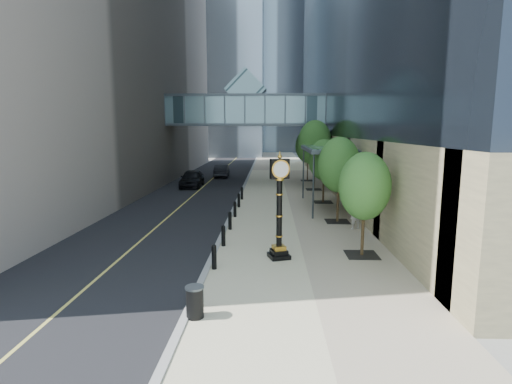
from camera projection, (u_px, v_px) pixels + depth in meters
The scene contains 14 objects.
ground at pixel (283, 281), 14.87m from camera, with size 320.00×320.00×0.00m, color gray.
road at pixel (222, 170), 54.59m from camera, with size 8.00×180.00×0.02m, color black.
sidewalk at pixel (281, 170), 54.32m from camera, with size 8.00×180.00×0.06m, color beige.
curb at pixel (251, 170), 54.45m from camera, with size 0.25×180.00×0.07m, color gray.
distant_tower_c at pixel (253, 45), 128.48m from camera, with size 22.00×22.00×65.00m, color #8EA0B3.
skywalk at pixel (246, 109), 41.41m from camera, with size 17.00×4.20×5.80m.
entrance_canopy at pixel (327, 149), 27.92m from camera, with size 3.00×8.00×4.38m.
bollard_row at pixel (233, 215), 23.76m from camera, with size 0.20×16.20×0.90m.
street_trees at pixel (321, 152), 32.21m from camera, with size 3.09×28.46×6.36m.
street_clock at pixel (279, 214), 17.00m from camera, with size 1.05×1.05×4.49m.
trash_bin at pixel (195, 303), 11.78m from camera, with size 0.52×0.52×0.90m, color black.
pedestrian at pixel (356, 212), 22.18m from camera, with size 0.70×0.46×1.91m, color #A7A299.
car_near at pixel (192, 178), 38.81m from camera, with size 1.98×4.92×1.68m, color black.
car_far at pixel (222, 171), 46.90m from camera, with size 1.51×4.34×1.43m, color black.
Camera 1 is at (-0.51, -14.20, 5.58)m, focal length 28.00 mm.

